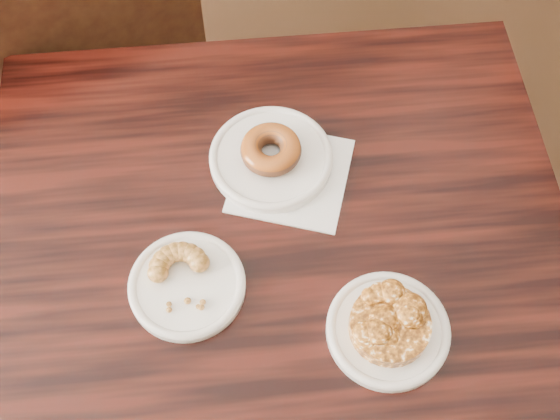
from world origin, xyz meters
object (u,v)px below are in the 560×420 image
object	(u,v)px
cafe_table	(281,353)
chair_far	(65,62)
apple_fritter	(390,324)
glazed_donut	(271,150)
cruller_fragment	(185,280)

from	to	relation	value
cafe_table	chair_far	size ratio (longest dim) A/B	0.89
apple_fritter	cafe_table	bearing A→B (deg)	129.81
cafe_table	apple_fritter	bearing A→B (deg)	-40.07
cafe_table	glazed_donut	distance (m)	0.44
cafe_table	chair_far	distance (m)	0.77
glazed_donut	cruller_fragment	size ratio (longest dim) A/B	0.93
cruller_fragment	apple_fritter	bearing A→B (deg)	-28.76
chair_far	glazed_donut	size ratio (longest dim) A/B	10.42
chair_far	glazed_donut	distance (m)	0.72
apple_fritter	cruller_fragment	world-z (taller)	apple_fritter
cafe_table	cruller_fragment	distance (m)	0.42
cafe_table	apple_fritter	world-z (taller)	apple_fritter
cafe_table	cruller_fragment	size ratio (longest dim) A/B	8.68
cruller_fragment	cafe_table	bearing A→B (deg)	-0.42
chair_far	apple_fritter	world-z (taller)	chair_far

